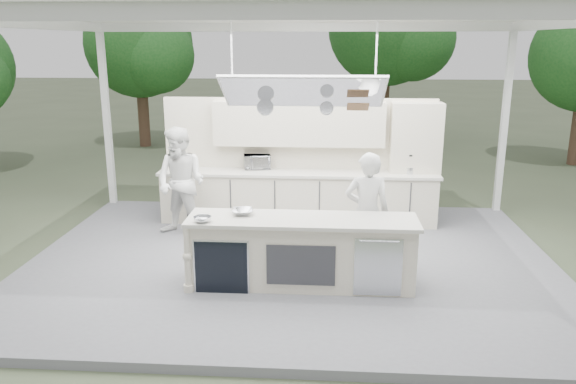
# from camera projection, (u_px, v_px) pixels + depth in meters

# --- Properties ---
(ground) EXTENTS (90.00, 90.00, 0.00)m
(ground) POSITION_uv_depth(u_px,v_px,m) (291.00, 266.00, 8.67)
(ground) COLOR #444E36
(ground) RESTS_ON ground
(stage_deck) EXTENTS (8.00, 6.00, 0.12)m
(stage_deck) POSITION_uv_depth(u_px,v_px,m) (291.00, 263.00, 8.66)
(stage_deck) COLOR slate
(stage_deck) RESTS_ON ground
(tent) EXTENTS (8.20, 6.20, 3.86)m
(tent) POSITION_uv_depth(u_px,v_px,m) (292.00, 15.00, 7.70)
(tent) COLOR white
(tent) RESTS_ON ground
(demo_island) EXTENTS (3.10, 0.79, 0.95)m
(demo_island) POSITION_uv_depth(u_px,v_px,m) (300.00, 252.00, 7.63)
(demo_island) COLOR beige
(demo_island) RESTS_ON stage_deck
(back_counter) EXTENTS (5.08, 0.72, 0.95)m
(back_counter) POSITION_uv_depth(u_px,v_px,m) (298.00, 196.00, 10.35)
(back_counter) COLOR beige
(back_counter) RESTS_ON stage_deck
(back_wall_unit) EXTENTS (5.05, 0.48, 2.25)m
(back_wall_unit) POSITION_uv_depth(u_px,v_px,m) (323.00, 142.00, 10.27)
(back_wall_unit) COLOR beige
(back_wall_unit) RESTS_ON stage_deck
(tree_cluster) EXTENTS (19.55, 9.40, 5.85)m
(tree_cluster) POSITION_uv_depth(u_px,v_px,m) (306.00, 44.00, 17.24)
(tree_cluster) COLOR #4A3025
(tree_cluster) RESTS_ON ground
(head_chef) EXTENTS (0.65, 0.44, 1.75)m
(head_chef) POSITION_uv_depth(u_px,v_px,m) (367.00, 212.00, 8.04)
(head_chef) COLOR silver
(head_chef) RESTS_ON stage_deck
(sous_chef) EXTENTS (1.10, 0.98, 1.87)m
(sous_chef) POSITION_uv_depth(u_px,v_px,m) (181.00, 182.00, 9.48)
(sous_chef) COLOR white
(sous_chef) RESTS_ON stage_deck
(toaster_oven) EXTENTS (0.54, 0.42, 0.27)m
(toaster_oven) POSITION_uv_depth(u_px,v_px,m) (257.00, 162.00, 10.41)
(toaster_oven) COLOR silver
(toaster_oven) RESTS_ON back_counter
(bowl_large) EXTENTS (0.33, 0.33, 0.07)m
(bowl_large) POSITION_uv_depth(u_px,v_px,m) (242.00, 212.00, 7.67)
(bowl_large) COLOR silver
(bowl_large) RESTS_ON demo_island
(bowl_small) EXTENTS (0.26, 0.26, 0.07)m
(bowl_small) POSITION_uv_depth(u_px,v_px,m) (202.00, 219.00, 7.35)
(bowl_small) COLOR silver
(bowl_small) RESTS_ON demo_island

